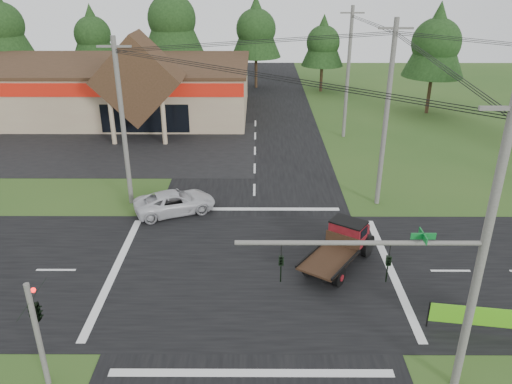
{
  "coord_description": "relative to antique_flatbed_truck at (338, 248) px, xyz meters",
  "views": [
    {
      "loc": [
        0.23,
        -21.35,
        14.06
      ],
      "look_at": [
        0.14,
        4.83,
        2.2
      ],
      "focal_mm": 35.0,
      "sensor_mm": 36.0,
      "label": 1
    }
  ],
  "objects": [
    {
      "name": "cvs_building",
      "position": [
        -20.03,
        29.09,
        1.69
      ],
      "size": [
        30.4,
        18.2,
        9.19
      ],
      "color": "tan",
      "rests_on": "ground"
    },
    {
      "name": "tree_side_ne",
      "position": [
        13.67,
        29.53,
        6.29
      ],
      "size": [
        6.16,
        6.16,
        11.11
      ],
      "color": "#332316",
      "rests_on": "ground"
    },
    {
      "name": "antique_flatbed_truck",
      "position": [
        0.0,
        0.0,
        0.0
      ],
      "size": [
        4.59,
        5.42,
        2.18
      ],
      "primitive_type": null,
      "rotation": [
        0.0,
        0.0,
        -0.6
      ],
      "color": "#4F0B0F",
      "rests_on": "ground"
    },
    {
      "name": "utility_pole_n",
      "position": [
        3.67,
        21.53,
        4.65
      ],
      "size": [
        2.0,
        0.3,
        11.2
      ],
      "color": "#595651",
      "rests_on": "ground"
    },
    {
      "name": "traffic_signal_corner",
      "position": [
        -11.83,
        -7.8,
        2.43
      ],
      "size": [
        0.53,
        2.48,
        4.4
      ],
      "color": "#595651",
      "rests_on": "ground"
    },
    {
      "name": "tree_row_e",
      "position": [
        3.67,
        39.53,
        4.94
      ],
      "size": [
        5.04,
        5.04,
        9.09
      ],
      "color": "#332316",
      "rests_on": "ground"
    },
    {
      "name": "road_ew",
      "position": [
        -4.33,
        -0.47,
        -1.08
      ],
      "size": [
        120.0,
        12.0,
        0.02
      ],
      "primitive_type": "cube",
      "color": "black",
      "rests_on": "ground"
    },
    {
      "name": "tree_row_d",
      "position": [
        -4.33,
        41.53,
        6.29
      ],
      "size": [
        6.16,
        6.16,
        11.11
      ],
      "color": "#332316",
      "rests_on": "ground"
    },
    {
      "name": "tree_row_c",
      "position": [
        -14.33,
        40.53,
        7.63
      ],
      "size": [
        7.28,
        7.28,
        13.13
      ],
      "color": "#332316",
      "rests_on": "ground"
    },
    {
      "name": "traffic_signal_mast",
      "position": [
        1.49,
        -7.97,
        3.34
      ],
      "size": [
        8.12,
        0.24,
        7.0
      ],
      "color": "#595651",
      "rests_on": "ground"
    },
    {
      "name": "parking_apron",
      "position": [
        -18.33,
        18.53,
        -1.07
      ],
      "size": [
        28.0,
        14.0,
        0.02
      ],
      "primitive_type": "cube",
      "color": "black",
      "rests_on": "ground"
    },
    {
      "name": "roadside_banner",
      "position": [
        4.95,
        -5.0,
        -0.45
      ],
      "size": [
        3.73,
        0.66,
        1.28
      ],
      "primitive_type": null,
      "rotation": [
        0.0,
        0.0,
        -0.15
      ],
      "color": "#4DA616",
      "rests_on": "ground"
    },
    {
      "name": "white_pickup",
      "position": [
        -9.25,
        6.14,
        -0.4
      ],
      "size": [
        5.49,
        4.01,
        1.39
      ],
      "primitive_type": "imported",
      "rotation": [
        0.0,
        0.0,
        1.96
      ],
      "color": "silver",
      "rests_on": "ground"
    },
    {
      "name": "tree_row_b",
      "position": [
        -24.33,
        41.53,
        5.62
      ],
      "size": [
        5.6,
        5.6,
        10.1
      ],
      "color": "#332316",
      "rests_on": "ground"
    },
    {
      "name": "utility_pole_nw",
      "position": [
        -12.33,
        7.53,
        4.3
      ],
      "size": [
        2.0,
        0.3,
        10.5
      ],
      "color": "#595651",
      "rests_on": "ground"
    },
    {
      "name": "road_ns",
      "position": [
        -4.33,
        -0.47,
        -1.08
      ],
      "size": [
        12.0,
        120.0,
        0.02
      ],
      "primitive_type": "cube",
      "color": "black",
      "rests_on": "ground"
    },
    {
      "name": "utility_pole_nr",
      "position": [
        3.17,
        -7.97,
        4.55
      ],
      "size": [
        2.0,
        0.3,
        11.0
      ],
      "color": "#595651",
      "rests_on": "ground"
    },
    {
      "name": "tree_row_a",
      "position": [
        -34.33,
        39.53,
        6.96
      ],
      "size": [
        6.72,
        6.72,
        12.12
      ],
      "color": "#332316",
      "rests_on": "ground"
    },
    {
      "name": "utility_pole_ne",
      "position": [
        3.67,
        7.53,
        4.8
      ],
      "size": [
        2.0,
        0.3,
        11.5
      ],
      "color": "#595651",
      "rests_on": "ground"
    },
    {
      "name": "ground",
      "position": [
        -4.33,
        -0.47,
        -1.09
      ],
      "size": [
        120.0,
        120.0,
        0.0
      ],
      "primitive_type": "plane",
      "color": "#2B4E1C",
      "rests_on": "ground"
    }
  ]
}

